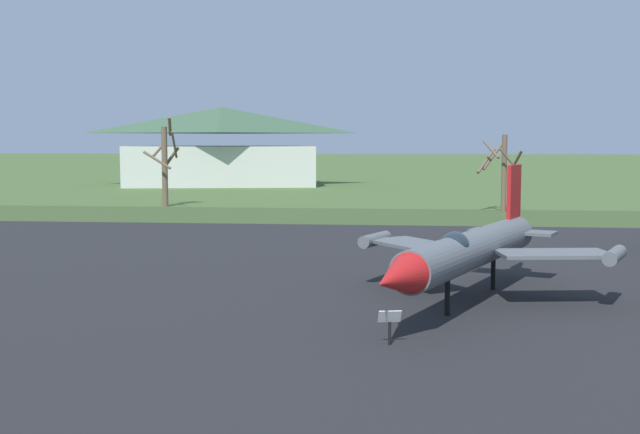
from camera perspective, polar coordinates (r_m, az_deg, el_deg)
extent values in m
cube|color=black|center=(24.34, 6.03, -7.22)|extent=(103.57, 52.15, 0.05)
cube|color=#364925|center=(56.08, 6.00, 0.02)|extent=(163.57, 12.00, 0.06)
cylinder|color=#565B60|center=(26.73, 10.88, -2.28)|extent=(5.38, 10.48, 1.25)
cone|color=red|center=(20.79, 5.38, -4.44)|extent=(1.84, 2.28, 1.15)
cylinder|color=black|center=(32.14, 14.01, -1.05)|extent=(1.08, 0.98, 0.88)
ellipsoid|color=#19232D|center=(25.03, 9.65, -2.00)|extent=(0.89, 1.67, 0.83)
cube|color=#565B60|center=(28.43, 6.79, -1.95)|extent=(3.63, 4.01, 0.12)
cube|color=#565B60|center=(27.00, 16.39, -2.53)|extent=(3.83, 2.36, 0.12)
cylinder|color=#565B60|center=(29.64, 3.96, -1.62)|extent=(1.21, 2.03, 0.47)
cylinder|color=#565B60|center=(27.21, 20.35, -2.60)|extent=(1.21, 2.03, 0.47)
cube|color=red|center=(31.27, 13.72, 1.80)|extent=(0.71, 1.40, 2.02)
cube|color=#565B60|center=(31.58, 12.01, -0.94)|extent=(1.69, 1.60, 0.12)
cube|color=#565B60|center=(31.10, 15.26, -1.12)|extent=(1.69, 1.60, 0.12)
cylinder|color=black|center=(24.70, 9.10, -5.74)|extent=(0.17, 0.17, 1.17)
cylinder|color=black|center=(29.17, 12.29, -4.07)|extent=(0.17, 0.17, 1.17)
cylinder|color=black|center=(21.07, 5.01, -8.38)|extent=(0.08, 0.08, 0.66)
cube|color=white|center=(20.96, 5.02, -7.11)|extent=(0.63, 0.32, 0.34)
cylinder|color=brown|center=(65.78, -11.06, 3.55)|extent=(0.47, 0.47, 6.46)
cylinder|color=brown|center=(65.57, -10.39, 5.11)|extent=(0.31, 1.77, 2.20)
cylinder|color=brown|center=(66.39, -10.66, 4.14)|extent=(1.75, 0.85, 1.94)
cylinder|color=brown|center=(66.20, -11.47, 4.73)|extent=(0.85, 1.34, 1.19)
cylinder|color=brown|center=(64.74, -11.59, 4.01)|extent=(2.45, 0.75, 1.47)
cylinder|color=brown|center=(65.71, -10.70, 6.40)|extent=(0.47, 1.17, 1.53)
cylinder|color=brown|center=(60.93, 13.04, 3.05)|extent=(0.39, 0.39, 5.79)
cylinder|color=brown|center=(61.48, 11.82, 3.96)|extent=(1.69, 2.70, 1.89)
cylinder|color=brown|center=(60.22, 13.38, 4.01)|extent=(1.59, 0.68, 1.72)
cylinder|color=brown|center=(61.65, 12.36, 4.37)|extent=(1.94, 1.59, 2.32)
cylinder|color=brown|center=(60.33, 12.15, 4.75)|extent=(1.07, 2.22, 1.36)
cylinder|color=brown|center=(61.32, 13.83, 3.83)|extent=(0.86, 1.94, 1.92)
cube|color=beige|center=(95.98, -7.03, 3.67)|extent=(23.51, 15.07, 4.67)
pyramid|color=#38563D|center=(95.96, -7.07, 6.91)|extent=(24.68, 15.82, 3.08)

